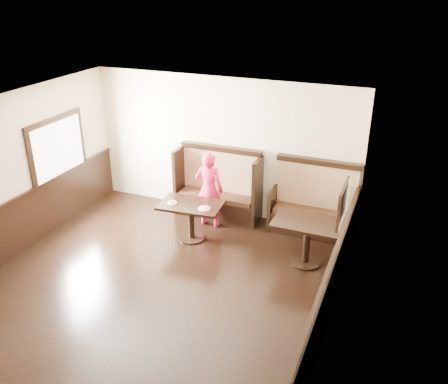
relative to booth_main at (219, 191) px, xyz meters
The scene contains 9 objects.
ground 3.34m from the booth_main, 90.00° to the right, with size 7.00×7.00×0.00m, color black.
room_shell 3.03m from the booth_main, 95.65° to the right, with size 7.00×7.00×7.00m.
booth_main is the anchor object (origin of this frame).
booth_neighbor 1.95m from the booth_main, ahead, with size 1.65×0.72×1.45m.
table_main 1.10m from the booth_main, 95.00° to the right, with size 1.20×0.81×0.73m.
table_neighbor 2.35m from the booth_main, 27.99° to the right, with size 1.16×0.76×0.80m.
child 0.53m from the booth_main, 91.01° to the right, with size 0.55×0.36×1.52m, color red.
pizza_plate_left 1.28m from the booth_main, 109.75° to the right, with size 0.18×0.18×0.03m.
pizza_plate_right 1.22m from the booth_main, 79.83° to the right, with size 0.21×0.21×0.04m.
Camera 1 is at (3.38, -4.76, 4.53)m, focal length 38.00 mm.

